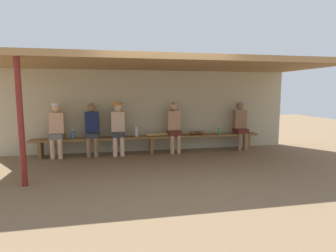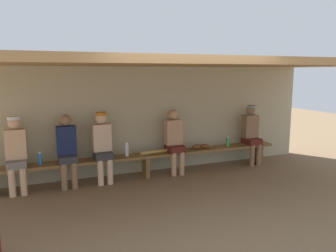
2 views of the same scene
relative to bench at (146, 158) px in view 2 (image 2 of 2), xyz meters
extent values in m
plane|color=brown|center=(0.00, -1.55, -0.39)|extent=(24.00, 24.00, 0.00)
cube|color=#B7AD8C|center=(0.00, 0.45, 0.71)|extent=(8.00, 0.20, 2.20)
cube|color=#9E7547|center=(0.00, -0.85, 1.87)|extent=(8.00, 2.80, 0.12)
cube|color=brown|center=(0.00, 0.00, 0.05)|extent=(6.00, 0.36, 0.05)
cube|color=brown|center=(0.00, 0.00, -0.18)|extent=(0.08, 0.29, 0.41)
cube|color=brown|center=(2.75, 0.00, -0.18)|extent=(0.08, 0.29, 0.41)
cube|color=#591E19|center=(0.63, -0.02, 0.14)|extent=(0.32, 0.40, 0.14)
cylinder|color=tan|center=(0.54, -0.18, -0.15)|extent=(0.11, 0.11, 0.48)
cylinder|color=tan|center=(0.72, -0.18, -0.15)|extent=(0.11, 0.11, 0.48)
cube|color=tan|center=(0.63, 0.06, 0.47)|extent=(0.34, 0.20, 0.52)
sphere|color=tan|center=(0.63, 0.06, 0.84)|extent=(0.21, 0.21, 0.21)
cube|color=#333338|center=(-1.50, -0.02, 0.14)|extent=(0.32, 0.40, 0.14)
cylinder|color=#8C6647|center=(-1.59, -0.18, -0.15)|extent=(0.11, 0.11, 0.48)
cylinder|color=#8C6647|center=(-1.41, -0.18, -0.15)|extent=(0.11, 0.11, 0.48)
cube|color=#19234C|center=(-1.50, 0.06, 0.47)|extent=(0.34, 0.20, 0.52)
sphere|color=#8C6647|center=(-1.50, 0.06, 0.84)|extent=(0.21, 0.21, 0.21)
cube|color=#591E19|center=(2.54, -0.02, 0.14)|extent=(0.32, 0.40, 0.14)
cylinder|color=#8C6647|center=(2.45, -0.18, -0.15)|extent=(0.11, 0.11, 0.48)
cylinder|color=#8C6647|center=(2.63, -0.18, -0.15)|extent=(0.11, 0.11, 0.48)
cube|color=#8C6647|center=(2.54, 0.06, 0.47)|extent=(0.34, 0.20, 0.52)
sphere|color=#8C6647|center=(2.54, 0.06, 0.84)|extent=(0.21, 0.21, 0.21)
cylinder|color=gray|center=(2.54, 0.02, 0.93)|extent=(0.21, 0.21, 0.05)
cube|color=slate|center=(-2.35, -0.02, 0.14)|extent=(0.32, 0.40, 0.14)
cylinder|color=#DBAD84|center=(-2.44, -0.18, -0.15)|extent=(0.11, 0.11, 0.48)
cylinder|color=#DBAD84|center=(-2.26, -0.18, -0.15)|extent=(0.11, 0.11, 0.48)
cube|color=#DBAD84|center=(-2.35, 0.06, 0.47)|extent=(0.34, 0.20, 0.52)
sphere|color=#DBAD84|center=(-2.35, 0.06, 0.84)|extent=(0.21, 0.21, 0.21)
cylinder|color=white|center=(-2.35, 0.02, 0.93)|extent=(0.21, 0.21, 0.05)
cube|color=#333338|center=(-0.86, -0.02, 0.14)|extent=(0.32, 0.40, 0.14)
cylinder|color=beige|center=(-0.95, -0.18, -0.15)|extent=(0.11, 0.11, 0.48)
cylinder|color=beige|center=(-0.77, -0.18, -0.15)|extent=(0.11, 0.11, 0.48)
cube|color=beige|center=(-0.86, 0.06, 0.47)|extent=(0.34, 0.20, 0.52)
sphere|color=beige|center=(-0.86, 0.06, 0.84)|extent=(0.21, 0.21, 0.21)
cylinder|color=orange|center=(-0.86, 0.02, 0.93)|extent=(0.21, 0.21, 0.05)
cylinder|color=blue|center=(-1.97, 0.02, 0.18)|extent=(0.07, 0.07, 0.21)
cylinder|color=white|center=(-1.97, 0.02, 0.29)|extent=(0.05, 0.05, 0.02)
cylinder|color=silver|center=(-0.38, 0.02, 0.19)|extent=(0.08, 0.08, 0.24)
cylinder|color=white|center=(-0.38, 0.02, 0.32)|extent=(0.05, 0.05, 0.02)
cylinder|color=green|center=(1.91, -0.02, 0.17)|extent=(0.07, 0.07, 0.19)
cylinder|color=white|center=(1.91, -0.02, 0.28)|extent=(0.05, 0.05, 0.02)
ellipsoid|color=brown|center=(1.16, 0.04, 0.12)|extent=(0.29, 0.28, 0.09)
ellipsoid|color=brown|center=(1.36, 0.02, 0.12)|extent=(0.28, 0.29, 0.09)
cylinder|color=tan|center=(0.30, 0.00, 0.11)|extent=(0.83, 0.15, 0.07)
camera|label=1|loc=(-0.96, -7.06, 1.24)|focal=29.08mm
camera|label=2|loc=(-1.99, -6.06, 1.72)|focal=34.91mm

